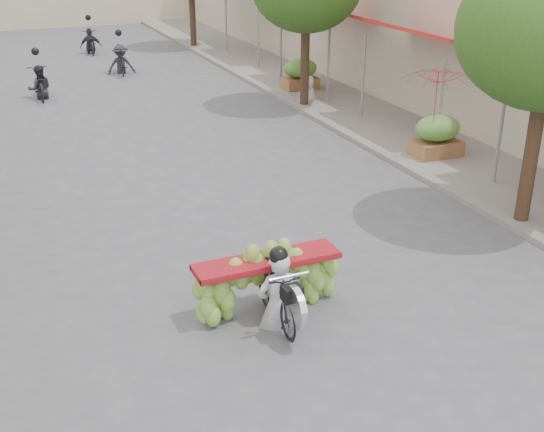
% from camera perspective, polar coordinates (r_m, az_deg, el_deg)
% --- Properties ---
extents(ground, '(120.00, 120.00, 0.00)m').
position_cam_1_polar(ground, '(8.86, 10.83, -16.40)').
color(ground, '#545358').
rests_on(ground, ground).
extents(sidewalk_right, '(4.00, 60.00, 0.12)m').
position_cam_1_polar(sidewalk_right, '(23.94, 5.15, 10.12)').
color(sidewalk_right, gray).
rests_on(sidewalk_right, ground).
extents(shophouse_row_right, '(9.77, 40.00, 6.00)m').
position_cam_1_polar(shophouse_row_right, '(25.39, 16.98, 16.76)').
color(shophouse_row_right, '#BFB59E').
rests_on(shophouse_row_right, ground).
extents(produce_crate_mid, '(1.20, 0.88, 1.16)m').
position_cam_1_polar(produce_crate_mid, '(17.65, 13.66, 6.80)').
color(produce_crate_mid, brown).
rests_on(produce_crate_mid, ground).
extents(produce_crate_far, '(1.20, 0.88, 1.16)m').
position_cam_1_polar(produce_crate_far, '(24.31, 2.38, 11.98)').
color(produce_crate_far, brown).
rests_on(produce_crate_far, ground).
extents(banana_motorbike, '(2.27, 1.82, 2.22)m').
position_cam_1_polar(banana_motorbike, '(10.21, 0.08, -5.05)').
color(banana_motorbike, black).
rests_on(banana_motorbike, ground).
extents(market_umbrella, '(2.22, 2.22, 1.61)m').
position_cam_1_polar(market_umbrella, '(16.91, 13.92, 11.98)').
color(market_umbrella, red).
rests_on(market_umbrella, ground).
extents(pedestrian, '(0.87, 0.63, 1.59)m').
position_cam_1_polar(pedestrian, '(22.75, 3.02, 11.67)').
color(pedestrian, white).
rests_on(pedestrian, ground).
extents(bg_motorbike_a, '(0.81, 1.77, 1.95)m').
position_cam_1_polar(bg_motorbike_a, '(24.64, -18.94, 10.94)').
color(bg_motorbike_a, black).
rests_on(bg_motorbike_a, ground).
extents(bg_motorbike_b, '(1.11, 1.93, 1.95)m').
position_cam_1_polar(bg_motorbike_b, '(27.87, -12.59, 13.20)').
color(bg_motorbike_b, black).
rests_on(bg_motorbike_b, ground).
extents(bg_motorbike_c, '(1.01, 1.74, 1.95)m').
position_cam_1_polar(bg_motorbike_c, '(32.57, -14.99, 14.35)').
color(bg_motorbike_c, black).
rests_on(bg_motorbike_c, ground).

